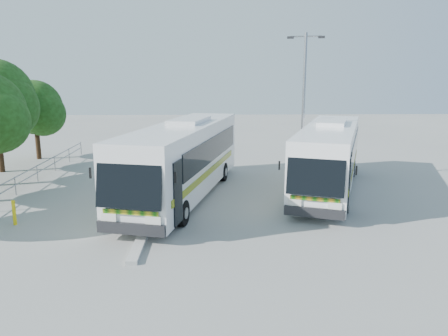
{
  "coord_description": "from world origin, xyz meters",
  "views": [
    {
      "loc": [
        0.43,
        -19.76,
        6.32
      ],
      "look_at": [
        1.07,
        1.8,
        1.67
      ],
      "focal_mm": 35.0,
      "sensor_mm": 36.0,
      "label": 1
    }
  ],
  "objects_px": {
    "coach_adjacent": "(329,155)",
    "coach_main": "(184,158)",
    "tree_far_e": "(36,108)",
    "lamppost": "(304,102)",
    "bollard": "(14,213)"
  },
  "relations": [
    {
      "from": "coach_main",
      "to": "lamppost",
      "type": "height_order",
      "value": "lamppost"
    },
    {
      "from": "bollard",
      "to": "lamppost",
      "type": "bearing_deg",
      "value": 28.31
    },
    {
      "from": "lamppost",
      "to": "coach_adjacent",
      "type": "bearing_deg",
      "value": -48.3
    },
    {
      "from": "coach_adjacent",
      "to": "coach_main",
      "type": "bearing_deg",
      "value": -151.06
    },
    {
      "from": "coach_main",
      "to": "lamppost",
      "type": "distance_m",
      "value": 8.02
    },
    {
      "from": "tree_far_e",
      "to": "coach_main",
      "type": "relative_size",
      "value": 0.43
    },
    {
      "from": "tree_far_e",
      "to": "lamppost",
      "type": "bearing_deg",
      "value": -22.41
    },
    {
      "from": "tree_far_e",
      "to": "coach_main",
      "type": "bearing_deg",
      "value": -43.04
    },
    {
      "from": "coach_main",
      "to": "bollard",
      "type": "relative_size",
      "value": 12.9
    },
    {
      "from": "bollard",
      "to": "tree_far_e",
      "type": "bearing_deg",
      "value": 107.12
    },
    {
      "from": "coach_adjacent",
      "to": "bollard",
      "type": "height_order",
      "value": "coach_adjacent"
    },
    {
      "from": "tree_far_e",
      "to": "lamppost",
      "type": "distance_m",
      "value": 19.97
    },
    {
      "from": "coach_main",
      "to": "lamppost",
      "type": "relative_size",
      "value": 1.62
    },
    {
      "from": "tree_far_e",
      "to": "bollard",
      "type": "bearing_deg",
      "value": -72.88
    },
    {
      "from": "bollard",
      "to": "coach_main",
      "type": "bearing_deg",
      "value": 30.98
    }
  ]
}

